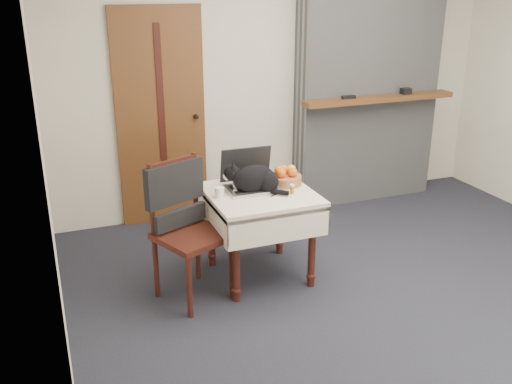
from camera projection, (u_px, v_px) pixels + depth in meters
ground at (384, 292)px, 4.26m from camera, size 4.50×4.50×0.00m
room_shell at (367, 44)px, 4.05m from camera, size 4.52×4.01×2.61m
door at (161, 118)px, 5.23m from camera, size 0.82×0.10×2.00m
chimney at (368, 75)px, 5.73m from camera, size 1.62×0.48×2.60m
side_table at (260, 206)px, 4.32m from camera, size 0.78×0.78×0.70m
laptop at (250, 178)px, 4.34m from camera, size 0.40×0.35×0.30m
cat at (255, 179)px, 4.24m from camera, size 0.45×0.34×0.24m
cream_jar at (219, 193)px, 4.15m from camera, size 0.07×0.07×0.08m
pill_bottle at (292, 189)px, 4.23m from camera, size 0.04×0.04×0.07m
fruit_basket at (286, 177)px, 4.42m from camera, size 0.25×0.25×0.14m
desk_clutter at (277, 189)px, 4.32m from camera, size 0.15×0.06×0.01m
chair at (182, 210)px, 4.05m from camera, size 0.60×0.60×1.02m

